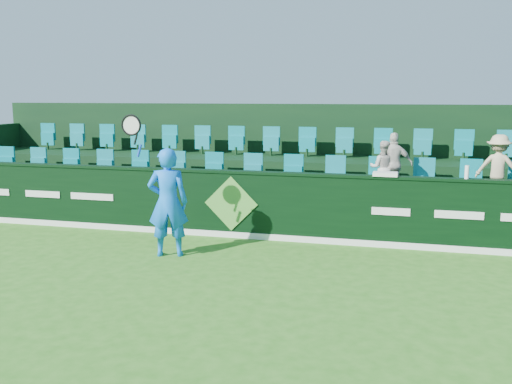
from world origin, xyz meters
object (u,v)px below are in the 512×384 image
(spectator_right, at_px, (498,167))
(drinks_bottle, at_px, (467,172))
(spectator_left, at_px, (383,168))
(tennis_player, at_px, (168,202))
(spectator_middle, at_px, (394,164))
(towel, at_px, (385,174))

(spectator_right, relative_size, drinks_bottle, 5.32)
(spectator_left, distance_m, drinks_bottle, 1.89)
(tennis_player, height_order, spectator_right, tennis_player)
(tennis_player, xyz_separation_m, drinks_bottle, (5.11, 1.61, 0.49))
(spectator_middle, xyz_separation_m, drinks_bottle, (1.30, -1.12, 0.03))
(drinks_bottle, bearing_deg, spectator_right, 58.56)
(spectator_left, height_order, spectator_middle, spectator_middle)
(spectator_middle, height_order, towel, spectator_middle)
(tennis_player, bearing_deg, spectator_left, 37.20)
(spectator_right, bearing_deg, spectator_left, 11.81)
(spectator_middle, distance_m, spectator_right, 1.99)
(spectator_left, relative_size, spectator_right, 0.87)
(towel, xyz_separation_m, drinks_bottle, (1.43, 0.00, 0.09))
(spectator_left, distance_m, spectator_middle, 0.23)
(spectator_middle, bearing_deg, spectator_left, 2.04)
(tennis_player, distance_m, spectator_right, 6.42)
(spectator_middle, height_order, spectator_right, spectator_middle)
(spectator_left, height_order, spectator_right, spectator_right)
(spectator_left, xyz_separation_m, spectator_middle, (0.21, 0.00, 0.08))
(spectator_left, bearing_deg, spectator_right, -178.73)
(spectator_left, distance_m, spectator_right, 2.20)
(tennis_player, relative_size, towel, 5.70)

